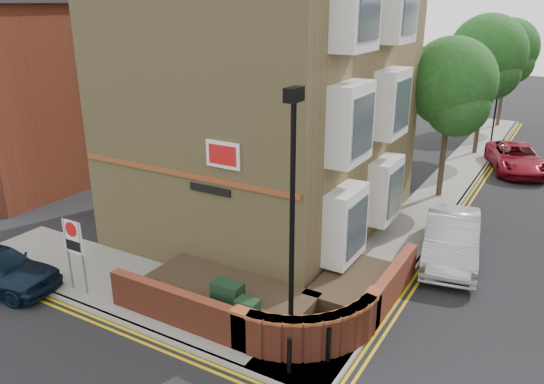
{
  "coord_description": "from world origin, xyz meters",
  "views": [
    {
      "loc": [
        6.69,
        -8.37,
        8.06
      ],
      "look_at": [
        -0.56,
        4.0,
        2.89
      ],
      "focal_mm": 35.0,
      "sensor_mm": 36.0,
      "label": 1
    }
  ],
  "objects_px": {
    "utility_cabinet_large": "(228,303)",
    "zone_sign": "(74,243)",
    "silver_car_near": "(451,238)",
    "lamppost": "(292,226)"
  },
  "relations": [
    {
      "from": "utility_cabinet_large",
      "to": "zone_sign",
      "type": "distance_m",
      "value": 4.86
    },
    {
      "from": "silver_car_near",
      "to": "lamppost",
      "type": "bearing_deg",
      "value": -118.34
    },
    {
      "from": "utility_cabinet_large",
      "to": "zone_sign",
      "type": "relative_size",
      "value": 0.55
    },
    {
      "from": "lamppost",
      "to": "utility_cabinet_large",
      "type": "distance_m",
      "value": 3.24
    },
    {
      "from": "lamppost",
      "to": "silver_car_near",
      "type": "height_order",
      "value": "lamppost"
    },
    {
      "from": "lamppost",
      "to": "silver_car_near",
      "type": "distance_m",
      "value": 7.74
    },
    {
      "from": "lamppost",
      "to": "silver_car_near",
      "type": "xyz_separation_m",
      "value": [
        2.18,
        6.97,
        -2.57
      ]
    },
    {
      "from": "utility_cabinet_large",
      "to": "silver_car_near",
      "type": "relative_size",
      "value": 0.25
    },
    {
      "from": "utility_cabinet_large",
      "to": "silver_car_near",
      "type": "distance_m",
      "value": 7.99
    },
    {
      "from": "zone_sign",
      "to": "silver_car_near",
      "type": "bearing_deg",
      "value": 41.13
    }
  ]
}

